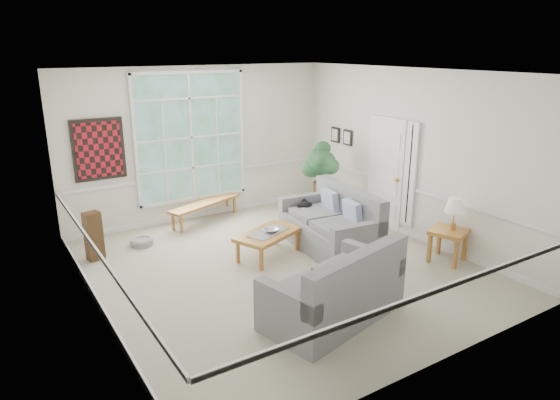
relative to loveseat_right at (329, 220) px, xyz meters
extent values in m
cube|color=#A59F8D|center=(-1.12, -0.24, -0.53)|extent=(5.50, 6.00, 0.01)
cube|color=white|center=(-1.12, -0.24, 2.48)|extent=(5.50, 6.00, 0.02)
cube|color=silver|center=(-1.12, 2.76, 0.98)|extent=(5.50, 0.02, 3.00)
cube|color=silver|center=(-1.12, -3.24, 0.98)|extent=(5.50, 0.02, 3.00)
cube|color=silver|center=(-3.87, -0.24, 0.98)|extent=(0.02, 6.00, 3.00)
cube|color=silver|center=(1.63, -0.24, 0.98)|extent=(0.02, 6.00, 3.00)
cube|color=white|center=(-1.32, 2.72, 1.13)|extent=(2.30, 0.08, 2.40)
cube|color=white|center=(1.59, 0.36, 0.53)|extent=(0.08, 0.90, 2.10)
cube|color=white|center=(1.59, -0.27, 0.63)|extent=(0.08, 0.26, 1.90)
cube|color=#5C0F16|center=(-3.07, 2.71, 1.08)|extent=(0.90, 0.06, 1.10)
cube|color=black|center=(1.59, 1.51, 1.03)|extent=(0.04, 0.26, 0.32)
cube|color=black|center=(1.59, 1.91, 1.03)|extent=(0.04, 0.26, 0.32)
cube|color=slate|center=(0.00, 0.00, 0.00)|extent=(1.19, 2.02, 1.04)
cube|color=slate|center=(-1.37, -1.86, -0.02)|extent=(2.02, 1.36, 1.00)
cube|color=#AA6D2E|center=(-1.07, 0.25, -0.31)|extent=(1.29, 1.00, 0.42)
imported|color=#9E9FA4|center=(-1.03, 0.24, -0.06)|extent=(0.31, 0.31, 0.07)
cube|color=#AA6D2E|center=(-1.23, 2.41, -0.33)|extent=(1.68, 0.90, 0.39)
cube|color=#AA6D2E|center=(0.80, 1.35, -0.29)|extent=(0.60, 0.60, 0.47)
cube|color=#AA6D2E|center=(1.28, -1.46, -0.25)|extent=(0.68, 0.68, 0.54)
cylinder|color=gray|center=(-2.70, 1.86, -0.46)|extent=(0.52, 0.52, 0.12)
cube|color=#3C2815|center=(-3.52, 1.66, -0.12)|extent=(0.29, 0.25, 0.81)
ellipsoid|color=black|center=(-0.04, 0.69, 0.08)|extent=(0.38, 0.34, 0.14)
camera|label=1|loc=(-4.99, -6.32, 2.84)|focal=32.00mm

